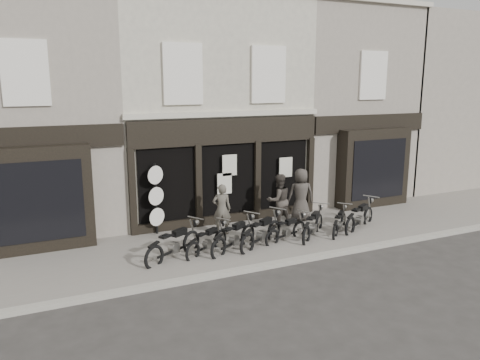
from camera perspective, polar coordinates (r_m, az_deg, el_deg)
name	(u,v)px	position (r m, az deg, el deg)	size (l,w,h in m)	color
ground_plane	(266,250)	(14.73, 3.14, -8.58)	(90.00, 90.00, 0.00)	#2D2B28
pavement	(253,240)	(15.47, 1.57, -7.32)	(30.00, 4.20, 0.12)	slate
kerb	(286,262)	(13.69, 5.61, -9.95)	(30.00, 0.25, 0.13)	gray
central_building	(199,109)	(19.30, -5.07, 8.65)	(7.30, 6.22, 8.34)	beige
neighbour_left	(28,114)	(18.13, -24.43, 7.33)	(5.60, 6.73, 8.34)	gray
neighbour_right	(329,106)	(22.21, 10.78, 8.80)	(5.60, 6.73, 8.34)	gray
filler_right	(454,102)	(27.79, 24.67, 8.63)	(11.00, 6.00, 8.20)	gray
motorcycle_0	(174,247)	(13.88, -8.03, -8.07)	(2.07, 1.42, 1.10)	black
motorcycle_1	(207,243)	(14.24, -3.99, -7.71)	(1.77, 1.26, 0.95)	black
motorcycle_2	(234,239)	(14.41, -0.71, -7.23)	(2.03, 1.40, 1.08)	black
motorcycle_3	(262,235)	(14.79, 2.64, -6.70)	(2.07, 1.43, 1.10)	black
motorcycle_4	(286,232)	(15.34, 5.69, -6.33)	(1.87, 0.88, 0.93)	black
motorcycle_5	(313,227)	(15.78, 8.89, -5.71)	(1.80, 1.62, 1.04)	black
motorcycle_6	(339,225)	(16.37, 12.03, -5.34)	(1.59, 1.48, 0.94)	black
motorcycle_7	(360,219)	(16.95, 14.38, -4.65)	(2.08, 1.35, 1.09)	black
man_left	(222,209)	(15.68, -2.24, -3.56)	(0.62, 0.41, 1.71)	#4E4A40
man_centre	(279,200)	(16.56, 4.74, -2.46)	(0.91, 0.71, 1.87)	#3C3630
man_right	(301,195)	(17.29, 7.42, -1.79)	(0.95, 0.62, 1.95)	#393530
advert_sign_post	(156,202)	(15.82, -10.18, -2.63)	(0.58, 0.40, 2.53)	black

